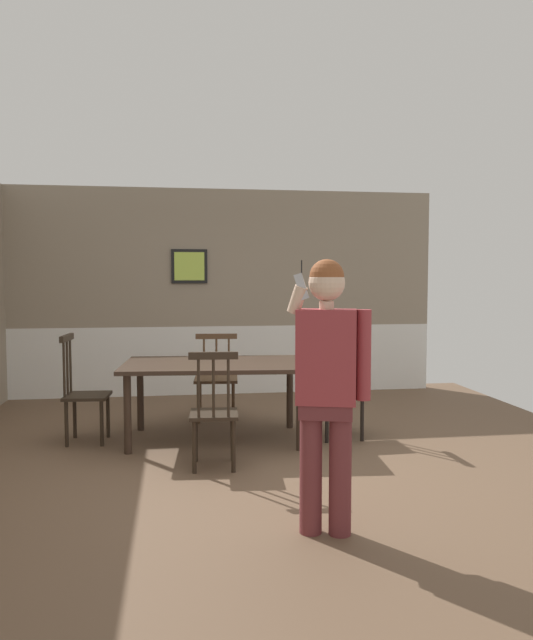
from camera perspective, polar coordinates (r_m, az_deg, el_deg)
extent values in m
plane|color=brown|center=(5.54, -1.12, -12.86)|extent=(7.04, 7.04, 0.00)
cube|color=gray|center=(8.49, -3.93, 5.73)|extent=(5.83, 0.12, 1.86)
cube|color=white|center=(8.57, -3.89, -3.66)|extent=(5.83, 0.14, 0.94)
cube|color=white|center=(8.49, -3.89, -0.55)|extent=(5.83, 0.05, 0.06)
cube|color=black|center=(8.39, -7.15, 4.95)|extent=(0.48, 0.03, 0.46)
cube|color=#BFE052|center=(8.37, -7.14, 4.95)|extent=(0.40, 0.01, 0.38)
cube|color=#38281E|center=(6.09, -4.79, -4.13)|extent=(1.85, 1.21, 0.04)
cylinder|color=#38281E|center=(5.79, -12.73, -8.49)|extent=(0.07, 0.07, 0.73)
cylinder|color=#38281E|center=(5.77, 3.12, -8.45)|extent=(0.07, 0.07, 0.73)
cylinder|color=#38281E|center=(6.64, -11.59, -6.88)|extent=(0.07, 0.07, 0.73)
cylinder|color=#38281E|center=(6.62, 2.16, -6.84)|extent=(0.07, 0.07, 0.73)
cube|color=#513823|center=(7.01, -4.68, -5.47)|extent=(0.52, 0.52, 0.03)
cube|color=#513823|center=(7.17, -4.66, -1.51)|extent=(0.48, 0.08, 0.06)
cylinder|color=#513823|center=(7.19, -3.50, -3.17)|extent=(0.02, 0.02, 0.48)
cylinder|color=#513823|center=(7.19, -4.65, -3.18)|extent=(0.02, 0.02, 0.48)
cylinder|color=#513823|center=(7.19, -5.80, -3.18)|extent=(0.02, 0.02, 0.48)
cylinder|color=#513823|center=(6.86, -3.10, -7.67)|extent=(0.04, 0.04, 0.44)
cylinder|color=#513823|center=(6.87, -6.33, -7.67)|extent=(0.04, 0.04, 0.44)
cylinder|color=#513823|center=(7.24, -3.11, -7.06)|extent=(0.04, 0.04, 0.44)
cylinder|color=#513823|center=(7.24, -6.16, -7.06)|extent=(0.04, 0.04, 0.44)
cube|color=#2D2319|center=(5.27, -4.89, -8.68)|extent=(0.43, 0.43, 0.03)
cube|color=#2D2319|center=(5.00, -4.94, -3.30)|extent=(0.40, 0.07, 0.06)
cylinder|color=#2D2319|center=(5.04, -6.30, -5.99)|extent=(0.02, 0.02, 0.53)
cylinder|color=#2D2319|center=(5.03, -4.93, -5.98)|extent=(0.02, 0.02, 0.53)
cylinder|color=#2D2319|center=(5.03, -3.55, -5.98)|extent=(0.02, 0.02, 0.53)
cylinder|color=#2D2319|center=(5.48, -6.56, -10.69)|extent=(0.04, 0.04, 0.44)
cylinder|color=#2D2319|center=(5.48, -3.16, -10.68)|extent=(0.04, 0.04, 0.44)
cylinder|color=#2D2319|center=(5.17, -6.70, -11.59)|extent=(0.04, 0.04, 0.44)
cylinder|color=#2D2319|center=(5.17, -3.08, -11.58)|extent=(0.04, 0.04, 0.44)
cube|color=black|center=(6.24, 6.74, -6.69)|extent=(0.46, 0.46, 0.03)
cube|color=black|center=(6.24, 8.56, -2.21)|extent=(0.06, 0.45, 0.06)
cylinder|color=black|center=(6.14, 8.96, -4.38)|extent=(0.02, 0.02, 0.50)
cylinder|color=black|center=(6.26, 8.54, -4.21)|extent=(0.02, 0.02, 0.50)
cylinder|color=black|center=(6.39, 8.15, -4.05)|extent=(0.02, 0.02, 0.50)
cylinder|color=black|center=(6.07, 5.61, -9.24)|extent=(0.04, 0.04, 0.44)
cylinder|color=black|center=(6.41, 4.70, -8.53)|extent=(0.04, 0.04, 0.44)
cylinder|color=black|center=(6.18, 8.83, -9.03)|extent=(0.04, 0.04, 0.44)
cylinder|color=black|center=(6.51, 7.77, -8.36)|extent=(0.04, 0.04, 0.44)
cube|color=#2D2319|center=(6.27, -16.23, -6.76)|extent=(0.44, 0.44, 0.03)
cube|color=#2D2319|center=(6.24, -17.99, -1.58)|extent=(0.07, 0.41, 0.06)
cylinder|color=#2D2319|center=(6.38, -17.68, -3.82)|extent=(0.02, 0.02, 0.58)
cylinder|color=#2D2319|center=(6.27, -17.94, -3.97)|extent=(0.02, 0.02, 0.58)
cylinder|color=#2D2319|center=(6.15, -18.21, -4.12)|extent=(0.02, 0.02, 0.58)
cylinder|color=#2D2319|center=(6.45, -14.44, -8.56)|extent=(0.04, 0.04, 0.44)
cylinder|color=#2D2319|center=(6.13, -14.99, -9.22)|extent=(0.04, 0.04, 0.44)
cylinder|color=#2D2319|center=(6.51, -17.31, -8.49)|extent=(0.04, 0.04, 0.44)
cylinder|color=#2D2319|center=(6.20, -18.01, -9.13)|extent=(0.04, 0.04, 0.44)
cylinder|color=brown|center=(3.96, 6.83, -13.56)|extent=(0.14, 0.14, 0.82)
cylinder|color=brown|center=(3.97, 4.12, -13.51)|extent=(0.14, 0.14, 0.82)
cube|color=brown|center=(3.86, 5.51, -8.13)|extent=(0.37, 0.27, 0.12)
cube|color=#993338|center=(3.81, 5.54, -3.39)|extent=(0.41, 0.30, 0.58)
cylinder|color=#993338|center=(3.81, 8.98, -3.21)|extent=(0.09, 0.09, 0.55)
cylinder|color=beige|center=(3.78, 2.87, 1.91)|extent=(0.15, 0.15, 0.19)
cylinder|color=beige|center=(3.78, 5.58, 1.37)|extent=(0.09, 0.09, 0.05)
sphere|color=beige|center=(3.78, 5.59, 3.44)|extent=(0.22, 0.22, 0.22)
sphere|color=brown|center=(3.78, 5.59, 4.03)|extent=(0.21, 0.21, 0.21)
cube|color=#B7B7BC|center=(3.76, 3.26, 3.11)|extent=(0.10, 0.06, 0.17)
cylinder|color=black|center=(3.76, 3.26, 4.94)|extent=(0.01, 0.01, 0.08)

